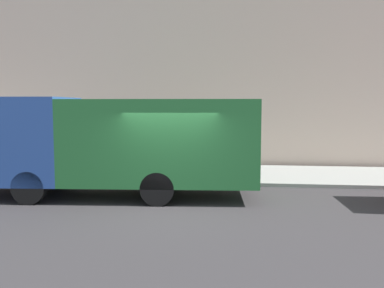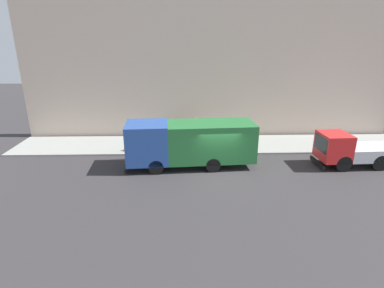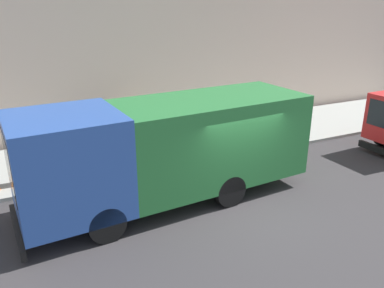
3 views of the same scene
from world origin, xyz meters
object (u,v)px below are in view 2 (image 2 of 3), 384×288
object	(u,v)px
pedestrian_standing	(179,128)
street_sign_post	(191,132)
traffic_cone_orange	(126,147)
small_flatbed_truck	(353,150)
pedestrian_third	(143,138)
large_utility_truck	(190,142)
pedestrian_walking	(196,127)

from	to	relation	value
pedestrian_standing	street_sign_post	distance (m)	3.33
traffic_cone_orange	small_flatbed_truck	bearing A→B (deg)	-100.64
pedestrian_third	street_sign_post	world-z (taller)	street_sign_post
large_utility_truck	pedestrian_standing	distance (m)	5.59
large_utility_truck	street_sign_post	distance (m)	2.36
pedestrian_walking	pedestrian_standing	size ratio (longest dim) A/B	1.06
small_flatbed_truck	street_sign_post	world-z (taller)	street_sign_post
pedestrian_walking	traffic_cone_orange	distance (m)	5.97
large_utility_truck	small_flatbed_truck	bearing A→B (deg)	-95.27
pedestrian_standing	street_sign_post	size ratio (longest dim) A/B	0.68
small_flatbed_truck	pedestrian_walking	bearing A→B (deg)	57.63
pedestrian_third	street_sign_post	bearing A→B (deg)	72.25
street_sign_post	pedestrian_third	bearing A→B (deg)	84.27
small_flatbed_truck	pedestrian_third	world-z (taller)	small_flatbed_truck
large_utility_truck	pedestrian_third	xyz separation A→B (m)	(2.71, 3.38, -0.63)
pedestrian_walking	street_sign_post	bearing A→B (deg)	33.46
pedestrian_walking	street_sign_post	distance (m)	3.15
pedestrian_walking	traffic_cone_orange	size ratio (longest dim) A/B	2.82
large_utility_truck	small_flatbed_truck	xyz separation A→B (m)	(-0.26, -10.47, -0.56)
small_flatbed_truck	traffic_cone_orange	world-z (taller)	small_flatbed_truck
pedestrian_third	small_flatbed_truck	bearing A→B (deg)	65.91
small_flatbed_truck	pedestrian_third	xyz separation A→B (m)	(2.96, 13.86, -0.06)
small_flatbed_truck	street_sign_post	xyz separation A→B (m)	(2.61, 10.32, 0.47)
traffic_cone_orange	street_sign_post	xyz separation A→B (m)	(-0.22, -4.76, 1.12)
small_flatbed_truck	pedestrian_standing	world-z (taller)	small_flatbed_truck
small_flatbed_truck	street_sign_post	bearing A→B (deg)	73.39
pedestrian_standing	street_sign_post	bearing A→B (deg)	-108.25
street_sign_post	small_flatbed_truck	bearing A→B (deg)	-104.19
pedestrian_standing	pedestrian_third	xyz separation A→B (m)	(-2.79, 2.61, 0.05)
pedestrian_standing	traffic_cone_orange	distance (m)	4.84
pedestrian_third	traffic_cone_orange	bearing A→B (deg)	-95.79
pedestrian_third	traffic_cone_orange	size ratio (longest dim) A/B	2.78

